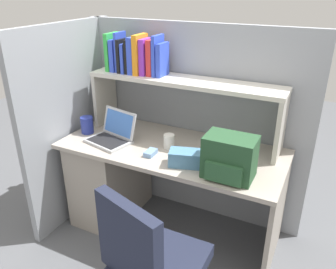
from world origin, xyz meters
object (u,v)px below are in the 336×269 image
at_px(laptop, 112,135).
at_px(paper_cup, 169,141).
at_px(snack_canister, 87,125).
at_px(computer_mouse, 151,153).
at_px(backpack, 229,158).
at_px(tissue_box, 186,158).

bearing_deg(laptop, paper_cup, 11.31).
xyz_separation_m(laptop, snack_canister, (-0.26, 0.04, 0.01)).
bearing_deg(computer_mouse, laptop, 168.54).
relative_size(backpack, tissue_box, 1.36).
relative_size(computer_mouse, paper_cup, 1.03).
bearing_deg(snack_canister, paper_cup, 4.00).
distance_m(tissue_box, snack_canister, 0.91).
xyz_separation_m(backpack, tissue_box, (-0.28, 0.01, -0.08)).
relative_size(laptop, computer_mouse, 3.47).
distance_m(laptop, paper_cup, 0.43).
distance_m(laptop, snack_canister, 0.26).
distance_m(paper_cup, snack_canister, 0.69).
height_order(laptop, tissue_box, laptop).
distance_m(backpack, snack_canister, 1.19).
distance_m(laptop, computer_mouse, 0.37).
height_order(laptop, snack_canister, laptop).
xyz_separation_m(backpack, snack_canister, (-1.18, 0.14, -0.06)).
distance_m(computer_mouse, snack_canister, 0.63).
relative_size(backpack, paper_cup, 2.98).
xyz_separation_m(paper_cup, snack_canister, (-0.68, -0.05, 0.01)).
bearing_deg(snack_canister, laptop, -8.04).
bearing_deg(laptop, tissue_box, -8.30).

